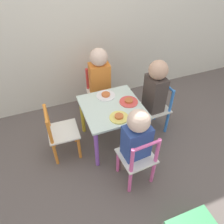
% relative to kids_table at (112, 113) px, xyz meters
% --- Properties ---
extents(ground_plane, '(6.00, 6.00, 0.00)m').
position_rel_kids_table_xyz_m(ground_plane, '(0.00, 0.00, -0.37)').
color(ground_plane, '#5B514C').
extents(kids_table, '(0.52, 0.52, 0.44)m').
position_rel_kids_table_xyz_m(kids_table, '(0.00, 0.00, 0.00)').
color(kids_table, silver).
rests_on(kids_table, ground_plane).
extents(chair_red, '(0.28, 0.28, 0.52)m').
position_rel_kids_table_xyz_m(chair_red, '(0.04, 0.47, -0.11)').
color(chair_red, silver).
rests_on(chair_red, ground_plane).
extents(chair_pink, '(0.28, 0.28, 0.52)m').
position_rel_kids_table_xyz_m(chair_pink, '(0.03, -0.48, -0.11)').
color(chair_pink, silver).
rests_on(chair_pink, ground_plane).
extents(chair_blue, '(0.27, 0.27, 0.52)m').
position_rel_kids_table_xyz_m(chair_blue, '(0.48, 0.02, -0.11)').
color(chair_blue, silver).
rests_on(chair_blue, ground_plane).
extents(chair_orange, '(0.27, 0.27, 0.52)m').
position_rel_kids_table_xyz_m(chair_orange, '(-0.48, 0.02, -0.11)').
color(chair_orange, silver).
rests_on(chair_orange, ground_plane).
extents(child_back, '(0.21, 0.23, 0.79)m').
position_rel_kids_table_xyz_m(child_back, '(0.03, 0.42, 0.11)').
color(child_back, '#38383D').
rests_on(child_back, ground_plane).
extents(child_front, '(0.21, 0.22, 0.72)m').
position_rel_kids_table_xyz_m(child_front, '(0.03, -0.41, 0.07)').
color(child_front, '#7A6B5B').
rests_on(child_front, ground_plane).
extents(child_right, '(0.22, 0.20, 0.79)m').
position_rel_kids_table_xyz_m(child_right, '(0.42, 0.01, 0.11)').
color(child_right, '#4C608E').
rests_on(child_right, ground_plane).
extents(plate_back, '(0.18, 0.18, 0.03)m').
position_rel_kids_table_xyz_m(plate_back, '(0.00, 0.16, 0.08)').
color(plate_back, white).
rests_on(plate_back, kids_table).
extents(plate_front, '(0.16, 0.16, 0.03)m').
position_rel_kids_table_xyz_m(plate_front, '(-0.00, -0.16, 0.08)').
color(plate_front, '#EADB66').
rests_on(plate_front, kids_table).
extents(plate_right, '(0.17, 0.17, 0.03)m').
position_rel_kids_table_xyz_m(plate_right, '(0.16, 0.00, 0.08)').
color(plate_right, '#E54C47').
rests_on(plate_right, kids_table).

